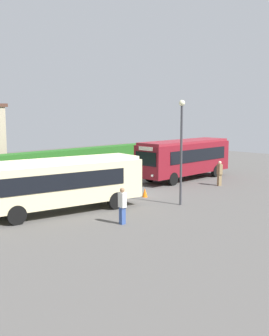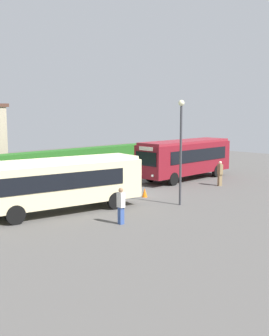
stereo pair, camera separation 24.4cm
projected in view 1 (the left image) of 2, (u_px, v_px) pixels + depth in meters
name	position (u px, v px, depth m)	size (l,w,h in m)	color
ground_plane	(125.00, 194.00, 28.73)	(64.00, 64.00, 0.00)	#514F4C
bus_cream	(61.00, 182.00, 23.33)	(9.83, 4.22, 3.00)	beige
bus_maroon	(184.00, 157.00, 34.63)	(9.55, 2.68, 3.24)	maroon
person_left	(122.00, 205.00, 20.98)	(0.31, 0.42, 1.87)	#334C8C
person_center	(220.00, 173.00, 31.77)	(0.43, 0.50, 1.89)	olive
hedge_row	(39.00, 165.00, 35.74)	(44.00, 1.48, 2.18)	#235B1D
traffic_cone	(145.00, 193.00, 27.65)	(0.36, 0.36, 0.60)	orange
lamppost	(181.00, 141.00, 24.89)	(0.36, 0.36, 6.30)	#38383D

